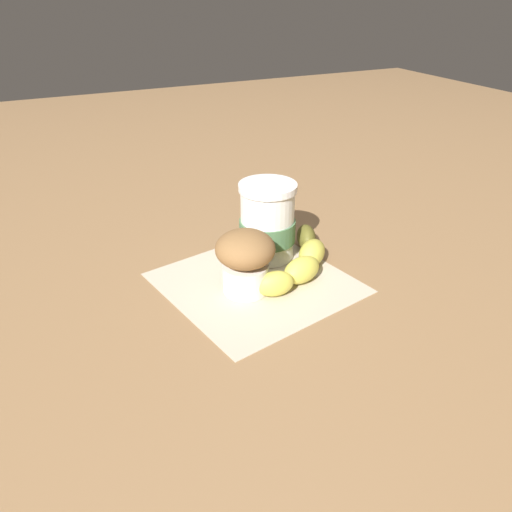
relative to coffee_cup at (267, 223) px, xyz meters
The scene contains 5 objects.
ground_plane 0.10m from the coffee_cup, 37.99° to the right, with size 3.00×3.00×0.00m, color #936D47.
paper_napkin 0.10m from the coffee_cup, 37.99° to the right, with size 0.25×0.25×0.00m, color beige.
coffee_cup is the anchor object (origin of this frame).
muffin 0.11m from the coffee_cup, 43.25° to the right, with size 0.08×0.08×0.09m.
banana 0.08m from the coffee_cup, 20.02° to the left, with size 0.15×0.16×0.04m.
Camera 1 is at (0.56, -0.27, 0.39)m, focal length 35.00 mm.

